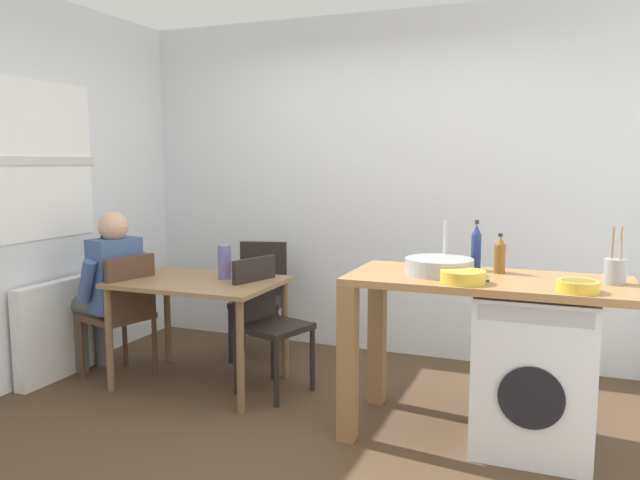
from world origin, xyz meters
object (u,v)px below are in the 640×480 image
(mixing_bowl, at_px, (463,276))
(chair_opposite, at_px, (266,317))
(dining_table, at_px, (199,294))
(chair_spare_by_wall, at_px, (261,292))
(seated_person, at_px, (109,284))
(vase, at_px, (225,262))
(washing_machine, at_px, (534,370))
(bottle_tall_green, at_px, (476,248))
(chair_person_seat, at_px, (123,310))
(colander, at_px, (578,285))
(bottle_squat_brown, at_px, (500,255))
(utensil_crock, at_px, (615,271))

(mixing_bowl, bearing_deg, chair_opposite, 162.31)
(dining_table, bearing_deg, chair_opposite, 8.53)
(chair_spare_by_wall, xyz_separation_m, seated_person, (-0.79, -0.85, 0.16))
(vase, bearing_deg, mixing_bowl, -15.29)
(chair_spare_by_wall, height_order, seated_person, seated_person)
(washing_machine, bearing_deg, bottle_tall_green, 149.24)
(chair_person_seat, relative_size, colander, 4.50)
(bottle_squat_brown, bearing_deg, chair_opposite, 177.18)
(chair_person_seat, relative_size, vase, 3.87)
(seated_person, bearing_deg, utensil_crock, -74.41)
(chair_person_seat, distance_m, bottle_tall_green, 2.46)
(chair_person_seat, distance_m, chair_spare_by_wall, 1.09)
(chair_opposite, height_order, bottle_squat_brown, bottle_squat_brown)
(dining_table, xyz_separation_m, bottle_tall_green, (1.85, 0.05, 0.41))
(chair_spare_by_wall, relative_size, bottle_tall_green, 3.08)
(dining_table, relative_size, mixing_bowl, 4.69)
(dining_table, height_order, chair_spare_by_wall, chair_spare_by_wall)
(seated_person, relative_size, utensil_crock, 4.01)
(chair_opposite, xyz_separation_m, mixing_bowl, (1.36, -0.43, 0.45))
(dining_table, bearing_deg, vase, 33.69)
(colander, bearing_deg, chair_person_seat, 174.94)
(chair_person_seat, height_order, bottle_tall_green, bottle_tall_green)
(chair_person_seat, height_order, washing_machine, chair_person_seat)
(chair_person_seat, relative_size, seated_person, 0.75)
(mixing_bowl, relative_size, colander, 1.17)
(seated_person, distance_m, utensil_crock, 3.29)
(chair_spare_by_wall, distance_m, bottle_squat_brown, 2.12)
(washing_machine, height_order, colander, colander)
(chair_spare_by_wall, distance_m, vase, 0.76)
(chair_spare_by_wall, relative_size, washing_machine, 1.05)
(seated_person, xyz_separation_m, bottle_tall_green, (2.55, 0.12, 0.38))
(dining_table, bearing_deg, chair_person_seat, -167.58)
(dining_table, distance_m, vase, 0.28)
(bottle_squat_brown, relative_size, colander, 1.13)
(dining_table, xyz_separation_m, chair_person_seat, (-0.55, -0.12, -0.14))
(bottle_tall_green, height_order, colander, bottle_tall_green)
(dining_table, xyz_separation_m, seated_person, (-0.70, -0.08, 0.03))
(seated_person, distance_m, bottle_squat_brown, 2.71)
(bottle_squat_brown, distance_m, vase, 1.85)
(chair_spare_by_wall, xyz_separation_m, washing_machine, (2.12, -0.94, -0.08))
(chair_person_seat, distance_m, washing_machine, 2.75)
(seated_person, relative_size, vase, 5.16)
(bottle_squat_brown, bearing_deg, utensil_crock, -10.53)
(chair_opposite, bearing_deg, utensil_crock, 102.08)
(chair_opposite, relative_size, bottle_tall_green, 3.08)
(mixing_bowl, bearing_deg, dining_table, 168.88)
(utensil_crock, height_order, vase, utensil_crock)
(chair_opposite, bearing_deg, mixing_bowl, 89.39)
(dining_table, xyz_separation_m, mixing_bowl, (1.84, -0.36, 0.31))
(washing_machine, bearing_deg, bottle_squat_brown, 143.26)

